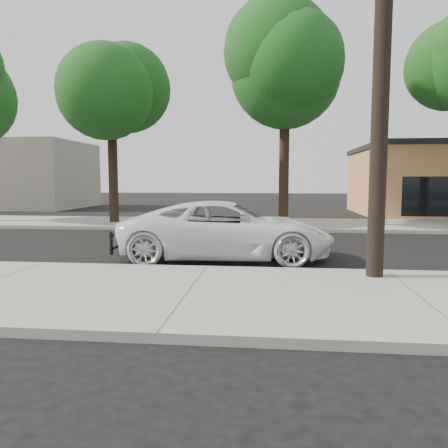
# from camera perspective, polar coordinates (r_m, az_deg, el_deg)

# --- Properties ---
(ground) EXTENTS (120.00, 120.00, 0.00)m
(ground) POSITION_cam_1_polar(r_m,az_deg,el_deg) (12.14, -0.81, -4.33)
(ground) COLOR black
(ground) RESTS_ON ground
(near_sidewalk) EXTENTS (90.00, 4.40, 0.15)m
(near_sidewalk) POSITION_cam_1_polar(r_m,az_deg,el_deg) (7.97, -4.63, -9.18)
(near_sidewalk) COLOR gray
(near_sidewalk) RESTS_ON ground
(far_sidewalk) EXTENTS (90.00, 5.00, 0.15)m
(far_sidewalk) POSITION_cam_1_polar(r_m,az_deg,el_deg) (20.52, 2.09, 0.02)
(far_sidewalk) COLOR gray
(far_sidewalk) RESTS_ON ground
(curb_near) EXTENTS (90.00, 0.12, 0.16)m
(curb_near) POSITION_cam_1_polar(r_m,az_deg,el_deg) (10.09, -2.27, -5.99)
(curb_near) COLOR #9E9B93
(curb_near) RESTS_ON ground
(utility_pole) EXTENTS (1.40, 0.34, 9.00)m
(utility_pole) POSITION_cam_1_polar(r_m,az_deg,el_deg) (9.75, 19.97, 20.70)
(utility_pole) COLOR black
(utility_pole) RESTS_ON near_sidewalk
(tree_b) EXTENTS (4.34, 4.20, 8.45)m
(tree_b) POSITION_cam_1_polar(r_m,az_deg,el_deg) (21.59, -14.18, 16.33)
(tree_b) COLOR black
(tree_b) RESTS_ON far_sidewalk
(tree_c) EXTENTS (4.96, 4.80, 9.55)m
(tree_c) POSITION_cam_1_polar(r_m,az_deg,el_deg) (20.09, 8.68, 19.47)
(tree_c) COLOR black
(tree_c) RESTS_ON far_sidewalk
(police_cruiser) EXTENTS (5.80, 2.96, 1.57)m
(police_cruiser) POSITION_cam_1_polar(r_m,az_deg,el_deg) (11.74, 0.38, -0.81)
(police_cruiser) COLOR white
(police_cruiser) RESTS_ON ground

